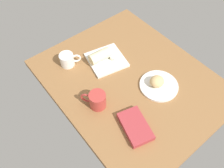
{
  "coord_description": "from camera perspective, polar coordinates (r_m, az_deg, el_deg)",
  "views": [
    {
      "loc": [
        -60.23,
        63.24,
        115.42
      ],
      "look_at": [
        2.05,
        13.0,
        7.0
      ],
      "focal_mm": 36.38,
      "sensor_mm": 36.0,
      "label": 1
    }
  ],
  "objects": [
    {
      "name": "square_plate",
      "position": [
        1.5,
        -1.41,
        6.06
      ],
      "size": [
        26.95,
        26.95,
        1.6
      ],
      "primitive_type": "cube",
      "rotation": [
        0.0,
        0.0,
        -0.21
      ],
      "color": "white",
      "rests_on": "dining_table"
    },
    {
      "name": "round_plate",
      "position": [
        1.4,
        11.68,
        -0.42
      ],
      "size": [
        23.28,
        23.28,
        1.4
      ],
      "primitive_type": "cylinder",
      "color": "white",
      "rests_on": "dining_table"
    },
    {
      "name": "coffee_mug",
      "position": [
        1.26,
        -3.82,
        -4.01
      ],
      "size": [
        13.01,
        11.33,
        9.98
      ],
      "color": "#B23833",
      "rests_on": "dining_table"
    },
    {
      "name": "second_mug",
      "position": [
        1.48,
        -11.12,
        6.04
      ],
      "size": [
        9.09,
        12.82,
        8.5
      ],
      "color": "white",
      "rests_on": "dining_table"
    },
    {
      "name": "book_stack",
      "position": [
        1.22,
        5.87,
        -10.54
      ],
      "size": [
        22.99,
        17.35,
        3.49
      ],
      "color": "#A53338",
      "rests_on": "dining_table"
    },
    {
      "name": "breakfast_wrap",
      "position": [
        1.47,
        -3.04,
        7.04
      ],
      "size": [
        7.99,
        14.56,
        7.0
      ],
      "primitive_type": "cylinder",
      "rotation": [
        1.57,
        0.0,
        3.07
      ],
      "color": "beige",
      "rests_on": "square_plate"
    },
    {
      "name": "dining_table",
      "position": [
        1.43,
        4.57,
        0.93
      ],
      "size": [
        110.0,
        90.0,
        4.0
      ],
      "primitive_type": "cube",
      "color": "olive",
      "rests_on": "ground"
    },
    {
      "name": "sauce_cup",
      "position": [
        1.49,
        0.54,
        6.83
      ],
      "size": [
        5.59,
        5.59,
        2.69
      ],
      "color": "silver",
      "rests_on": "square_plate"
    },
    {
      "name": "scone_pastry",
      "position": [
        1.37,
        11.22,
        0.64
      ],
      "size": [
        8.33,
        9.02,
        6.11
      ],
      "primitive_type": "ellipsoid",
      "rotation": [
        0.0,
        0.0,
        1.54
      ],
      "color": "#D6B376",
      "rests_on": "round_plate"
    }
  ]
}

